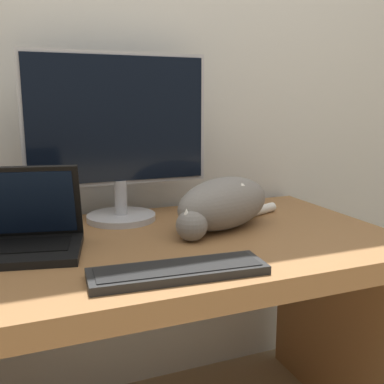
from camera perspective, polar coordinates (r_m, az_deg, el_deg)
wall_back at (r=1.66m, az=-8.48°, el=18.22°), size 6.40×0.06×2.60m
desk at (r=1.35m, az=-3.09°, el=-12.33°), size 1.33×0.75×0.71m
monitor at (r=1.46m, az=-9.32°, el=7.29°), size 0.59×0.23×0.54m
laptop at (r=1.25m, az=-21.29°, el=-5.16°), size 0.36×0.29×0.23m
external_keyboard at (r=1.03m, az=-1.75°, el=-9.99°), size 0.41×0.15×0.02m
cat at (r=1.37m, az=3.95°, el=-1.42°), size 0.46×0.29×0.16m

